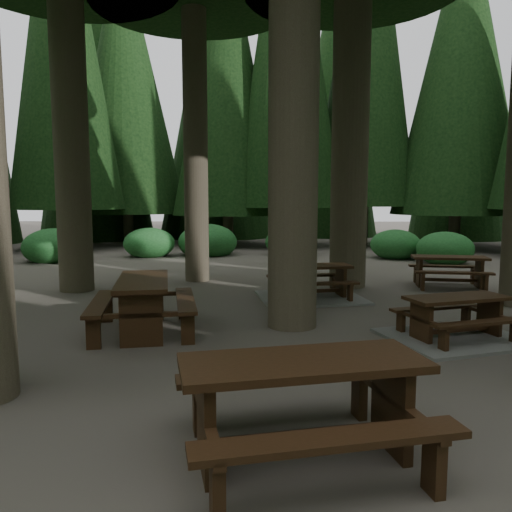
{
  "coord_description": "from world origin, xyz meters",
  "views": [
    {
      "loc": [
        0.34,
        -8.26,
        2.2
      ],
      "look_at": [
        0.16,
        1.24,
        1.1
      ],
      "focal_mm": 35.0,
      "sensor_mm": 36.0,
      "label": 1
    }
  ],
  "objects_px": {
    "picnic_table_b": "(143,297)",
    "picnic_table_d": "(449,267)",
    "picnic_table_a": "(456,326)",
    "picnic_table_c": "(311,288)",
    "picnic_table_e": "(303,393)"
  },
  "relations": [
    {
      "from": "picnic_table_a",
      "to": "picnic_table_b",
      "type": "height_order",
      "value": "picnic_table_b"
    },
    {
      "from": "picnic_table_a",
      "to": "picnic_table_c",
      "type": "relative_size",
      "value": 0.98
    },
    {
      "from": "picnic_table_d",
      "to": "picnic_table_e",
      "type": "height_order",
      "value": "picnic_table_e"
    },
    {
      "from": "picnic_table_b",
      "to": "picnic_table_c",
      "type": "bearing_deg",
      "value": -57.99
    },
    {
      "from": "picnic_table_b",
      "to": "picnic_table_c",
      "type": "relative_size",
      "value": 0.93
    },
    {
      "from": "picnic_table_e",
      "to": "picnic_table_a",
      "type": "bearing_deg",
      "value": 40.79
    },
    {
      "from": "picnic_table_b",
      "to": "picnic_table_a",
      "type": "bearing_deg",
      "value": -105.18
    },
    {
      "from": "picnic_table_c",
      "to": "picnic_table_d",
      "type": "bearing_deg",
      "value": 12.49
    },
    {
      "from": "picnic_table_b",
      "to": "picnic_table_d",
      "type": "height_order",
      "value": "picnic_table_b"
    },
    {
      "from": "picnic_table_d",
      "to": "picnic_table_e",
      "type": "xyz_separation_m",
      "value": [
        -4.26,
        -8.37,
        0.07
      ]
    },
    {
      "from": "picnic_table_a",
      "to": "picnic_table_b",
      "type": "xyz_separation_m",
      "value": [
        -4.98,
        0.34,
        0.37
      ]
    },
    {
      "from": "picnic_table_a",
      "to": "picnic_table_b",
      "type": "distance_m",
      "value": 5.0
    },
    {
      "from": "picnic_table_a",
      "to": "picnic_table_c",
      "type": "xyz_separation_m",
      "value": [
        -1.97,
        3.17,
        0.03
      ]
    },
    {
      "from": "picnic_table_e",
      "to": "picnic_table_c",
      "type": "bearing_deg",
      "value": 71.06
    },
    {
      "from": "picnic_table_c",
      "to": "picnic_table_d",
      "type": "relative_size",
      "value": 1.27
    }
  ]
}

